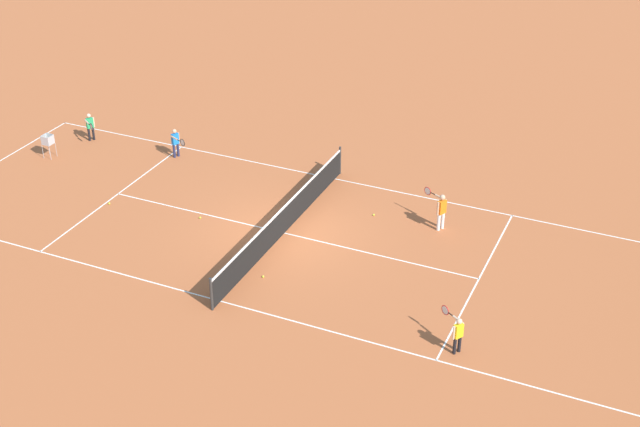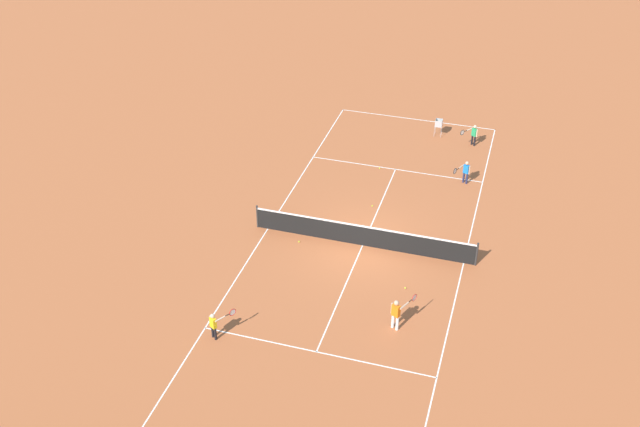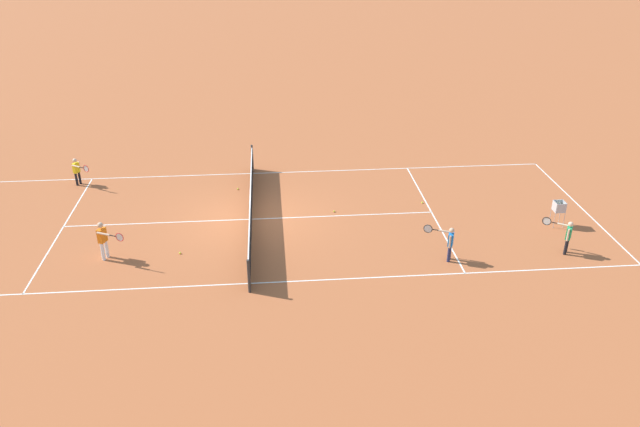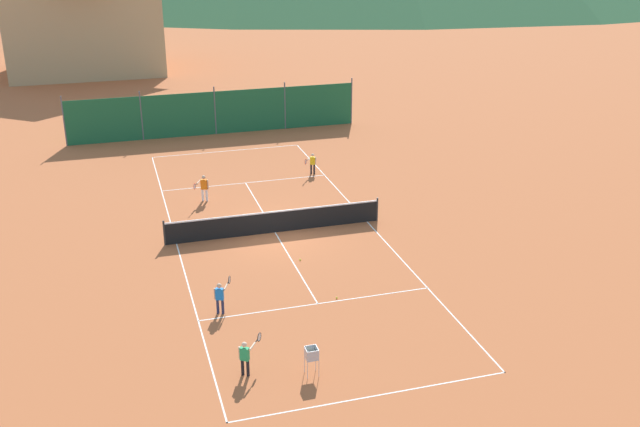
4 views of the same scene
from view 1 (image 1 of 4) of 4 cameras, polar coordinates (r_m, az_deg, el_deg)
ground_plane at (r=28.53m, az=-2.31°, el=-1.26°), size 600.00×600.00×0.00m
court_line_markings at (r=28.53m, az=-2.31°, el=-1.25°), size 8.25×23.85×0.01m
tennis_net at (r=28.28m, az=-2.33°, el=-0.39°), size 9.18×0.08×1.06m
player_far_baseline at (r=28.65m, az=7.73°, el=0.31°), size 0.78×0.92×1.26m
player_near_baseline at (r=35.46m, az=-14.50°, el=5.49°), size 0.79×0.76×1.11m
player_near_service at (r=33.46m, az=-9.21°, el=4.59°), size 0.69×0.86×1.13m
player_far_service at (r=23.47m, az=8.76°, el=-7.48°), size 0.76×0.78×1.09m
tennis_ball_near_corner at (r=30.95m, az=-13.34°, el=0.63°), size 0.07×0.07×0.07m
tennis_ball_by_net_right at (r=29.55m, az=-7.68°, el=-0.27°), size 0.07×0.07×0.07m
tennis_ball_alley_right at (r=26.40m, az=-3.66°, el=-4.05°), size 0.07×0.07×0.07m
tennis_ball_far_corner at (r=29.50m, az=3.46°, el=-0.09°), size 0.07×0.07×0.07m
ball_hopper at (r=34.55m, az=-17.01°, el=4.45°), size 0.36×0.36×0.89m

